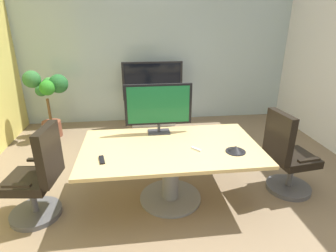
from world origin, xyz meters
The scene contains 11 objects.
ground_plane centered at (0.00, 0.00, 0.00)m, with size 7.39×7.39×0.00m, color #7A664C.
wall_back_glass_partition centered at (0.00, 3.19, 1.45)m, with size 5.63×0.10×2.90m, color #9EB2B7.
conference_table centered at (-0.11, 0.25, 0.55)m, with size 2.05×1.18×0.73m.
office_chair_left centered at (-1.59, 0.11, 0.46)m, with size 0.62×0.60×1.09m.
office_chair_right centered at (1.36, 0.24, 0.46)m, with size 0.62×0.60×1.09m.
tv_monitor centered at (-0.21, 0.67, 1.09)m, with size 0.84×0.18×0.64m.
wall_display_unit centered at (-0.14, 2.84, 0.44)m, with size 1.20×0.36×1.31m.
potted_plant centered at (-2.05, 2.42, 0.80)m, with size 0.72×0.55×1.27m.
conference_phone centered at (0.58, 0.02, 0.76)m, with size 0.22×0.22×0.07m.
remote_control centered at (-0.87, -0.01, 0.74)m, with size 0.05×0.17×0.02m, color black.
whiteboard_marker centered at (0.16, 0.11, 0.74)m, with size 0.13×0.02×0.02m, color silver.
Camera 1 is at (-0.49, -2.57, 2.12)m, focal length 29.11 mm.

